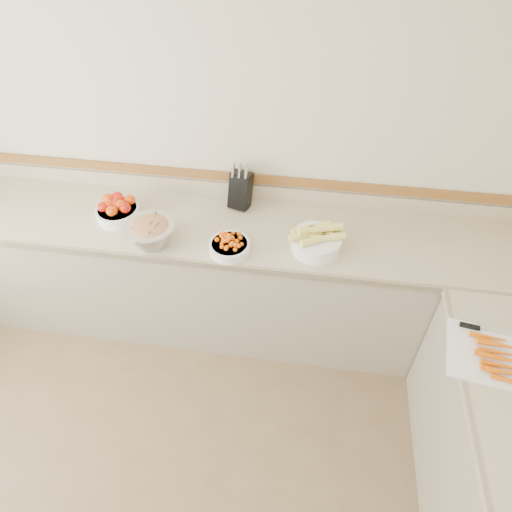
# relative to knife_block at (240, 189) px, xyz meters

# --- Properties ---
(back_wall) EXTENTS (4.00, 0.00, 4.00)m
(back_wall) POSITION_rel_knife_block_xyz_m (-0.17, 0.10, 0.28)
(back_wall) COLOR beige
(back_wall) RESTS_ON ground_plane
(counter_back) EXTENTS (4.00, 0.65, 1.08)m
(counter_back) POSITION_rel_knife_block_xyz_m (-0.17, -0.22, -0.57)
(counter_back) COLOR #BDAC89
(counter_back) RESTS_ON ground_plane
(knife_block) EXTENTS (0.16, 0.18, 0.30)m
(knife_block) POSITION_rel_knife_block_xyz_m (0.00, 0.00, 0.00)
(knife_block) COLOR black
(knife_block) RESTS_ON counter_back
(tomato_bowl) EXTENTS (0.27, 0.27, 0.13)m
(tomato_bowl) POSITION_rel_knife_block_xyz_m (-0.73, -0.23, -0.06)
(tomato_bowl) COLOR white
(tomato_bowl) RESTS_ON counter_back
(cherry_tomato_bowl) EXTENTS (0.24, 0.24, 0.12)m
(cherry_tomato_bowl) POSITION_rel_knife_block_xyz_m (0.01, -0.43, -0.08)
(cherry_tomato_bowl) COLOR white
(cherry_tomato_bowl) RESTS_ON counter_back
(corn_bowl) EXTENTS (0.32, 0.29, 0.17)m
(corn_bowl) POSITION_rel_knife_block_xyz_m (0.49, -0.33, -0.06)
(corn_bowl) COLOR white
(corn_bowl) RESTS_ON counter_back
(rhubarb_bowl) EXTENTS (0.29, 0.29, 0.17)m
(rhubarb_bowl) POSITION_rel_knife_block_xyz_m (-0.45, -0.43, -0.04)
(rhubarb_bowl) COLOR #B2B2BA
(rhubarb_bowl) RESTS_ON counter_back
(cutting_board) EXTENTS (0.48, 0.40, 0.06)m
(cutting_board) POSITION_rel_knife_block_xyz_m (1.35, -0.96, -0.11)
(cutting_board) COLOR white
(cutting_board) RESTS_ON counter_right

